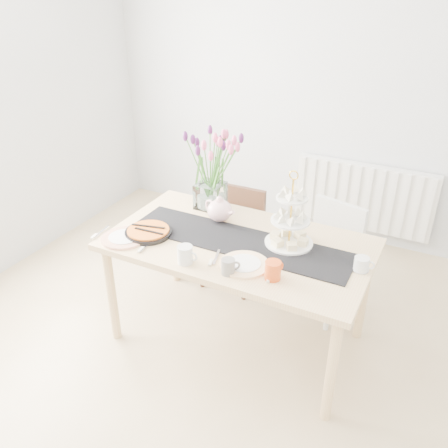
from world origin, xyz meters
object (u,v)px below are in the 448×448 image
at_px(mug_grey, 228,267).
at_px(plate_left, 124,238).
at_px(cake_stand, 290,227).
at_px(plate_right, 244,264).
at_px(cream_jug, 361,264).
at_px(mug_white, 185,255).
at_px(chair_white, 329,250).
at_px(tulip_vase, 210,159).
at_px(teapot, 220,211).
at_px(mug_orange, 273,270).
at_px(tart_tin, 148,232).
at_px(chair_brown, 237,230).
at_px(dining_table, 239,252).
at_px(radiator, 363,197).

xyz_separation_m(mug_grey, plate_left, (-0.74, 0.04, -0.04)).
relative_size(cake_stand, plate_right, 1.51).
relative_size(cream_jug, mug_white, 0.79).
distance_m(chair_white, cake_stand, 0.68).
distance_m(tulip_vase, teapot, 0.36).
xyz_separation_m(mug_orange, plate_left, (-0.98, -0.02, -0.05)).
height_order(tart_tin, mug_grey, mug_grey).
relative_size(mug_grey, mug_white, 0.85).
relative_size(tulip_vase, teapot, 2.52).
height_order(chair_brown, cake_stand, cake_stand).
relative_size(mug_grey, mug_orange, 0.86).
distance_m(dining_table, tulip_vase, 0.67).
bearing_deg(cream_jug, plate_left, -172.26).
xyz_separation_m(tulip_vase, tart_tin, (-0.16, -0.52, -0.34)).
xyz_separation_m(cream_jug, mug_white, (-0.90, -0.37, 0.01)).
xyz_separation_m(cream_jug, mug_grey, (-0.64, -0.36, 0.00)).
distance_m(chair_brown, mug_white, 1.07).
bearing_deg(chair_white, mug_white, -105.81).
relative_size(chair_brown, plate_left, 2.68).
height_order(cake_stand, mug_orange, cake_stand).
height_order(dining_table, tart_tin, tart_tin).
height_order(dining_table, chair_white, chair_white).
bearing_deg(radiator, tulip_vase, -121.45).
height_order(dining_table, mug_white, mug_white).
bearing_deg(cake_stand, teapot, 171.93).
xyz_separation_m(radiator, plate_left, (-1.07, -1.96, 0.31)).
relative_size(tulip_vase, mug_orange, 6.21).
height_order(tart_tin, plate_left, tart_tin).
relative_size(tulip_vase, cream_jug, 7.88).
bearing_deg(mug_orange, dining_table, 73.74).
distance_m(tulip_vase, tart_tin, 0.64).
distance_m(cream_jug, plate_left, 1.42).
height_order(radiator, plate_left, plate_left).
height_order(mug_grey, plate_left, mug_grey).
relative_size(cake_stand, teapot, 1.65).
distance_m(cake_stand, mug_white, 0.65).
bearing_deg(radiator, plate_left, -118.68).
bearing_deg(cream_jug, tulip_vase, 158.92).
bearing_deg(plate_left, radiator, 61.32).
bearing_deg(plate_left, tulip_vase, 67.58).
bearing_deg(dining_table, plate_left, -155.42).
xyz_separation_m(dining_table, cream_jug, (0.73, 0.02, 0.12)).
bearing_deg(plate_right, cake_stand, 66.86).
bearing_deg(cake_stand, chair_white, 76.49).
xyz_separation_m(chair_brown, mug_white, (0.15, -1.00, 0.37)).
bearing_deg(chair_brown, plate_left, -109.57).
relative_size(tulip_vase, plate_right, 2.31).
distance_m(tart_tin, plate_left, 0.15).
distance_m(radiator, tulip_vase, 1.68).
bearing_deg(teapot, chair_brown, 120.28).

